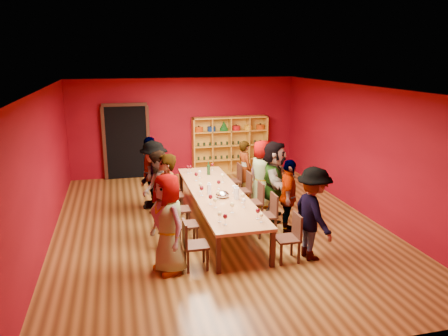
{
  "coord_description": "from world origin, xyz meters",
  "views": [
    {
      "loc": [
        -2.05,
        -8.86,
        3.67
      ],
      "look_at": [
        0.28,
        0.56,
        1.15
      ],
      "focal_mm": 35.0,
      "sensor_mm": 36.0,
      "label": 1
    }
  ],
  "objects_px": {
    "shelving_unit": "(230,142)",
    "person_right_1": "(288,197)",
    "tasting_table": "(218,195)",
    "person_left_1": "(166,202)",
    "person_left_4": "(151,172)",
    "chair_person_left_0": "(191,242)",
    "person_left_2": "(159,192)",
    "person_left_0": "(168,224)",
    "chair_person_right_2": "(256,200)",
    "chair_person_left_3": "(171,193)",
    "person_right_0": "(313,214)",
    "person_right_2": "(274,181)",
    "chair_person_left_4": "(168,186)",
    "person_right_4": "(245,169)",
    "chair_person_right_3": "(245,188)",
    "chair_person_right_4": "(235,179)",
    "person_left_3": "(155,178)",
    "spittoon_bowl": "(222,195)",
    "chair_person_left_2": "(176,207)",
    "chair_person_right_1": "(269,212)",
    "wine_bottle": "(209,170)",
    "person_right_3": "(262,174)",
    "chair_person_right_0": "(291,235)",
    "chair_person_left_1": "(183,222)"
  },
  "relations": [
    {
      "from": "shelving_unit",
      "to": "person_right_1",
      "type": "bearing_deg",
      "value": -90.72
    },
    {
      "from": "tasting_table",
      "to": "person_left_1",
      "type": "xyz_separation_m",
      "value": [
        -1.22,
        -0.89,
        0.24
      ]
    },
    {
      "from": "shelving_unit",
      "to": "person_left_4",
      "type": "bearing_deg",
      "value": -134.53
    },
    {
      "from": "chair_person_left_0",
      "to": "person_left_2",
      "type": "height_order",
      "value": "person_left_2"
    },
    {
      "from": "person_left_0",
      "to": "chair_person_right_2",
      "type": "xyz_separation_m",
      "value": [
        2.21,
        1.94,
        -0.38
      ]
    },
    {
      "from": "chair_person_left_3",
      "to": "person_right_0",
      "type": "bearing_deg",
      "value": -53.46
    },
    {
      "from": "chair_person_right_2",
      "to": "person_right_2",
      "type": "xyz_separation_m",
      "value": [
        0.42,
        0.0,
        0.42
      ]
    },
    {
      "from": "chair_person_left_4",
      "to": "person_right_2",
      "type": "xyz_separation_m",
      "value": [
        2.24,
        -1.5,
        0.42
      ]
    },
    {
      "from": "chair_person_left_4",
      "to": "person_right_4",
      "type": "relative_size",
      "value": 0.59
    },
    {
      "from": "chair_person_right_2",
      "to": "chair_person_right_3",
      "type": "bearing_deg",
      "value": 90.0
    },
    {
      "from": "person_right_1",
      "to": "chair_person_right_4",
      "type": "height_order",
      "value": "person_right_1"
    },
    {
      "from": "person_left_0",
      "to": "person_left_3",
      "type": "xyz_separation_m",
      "value": [
        0.03,
        2.89,
        0.0
      ]
    },
    {
      "from": "chair_person_right_4",
      "to": "chair_person_left_3",
      "type": "bearing_deg",
      "value": -155.31
    },
    {
      "from": "person_left_4",
      "to": "person_right_1",
      "type": "bearing_deg",
      "value": 58.7
    },
    {
      "from": "person_right_4",
      "to": "spittoon_bowl",
      "type": "xyz_separation_m",
      "value": [
        -1.15,
        -2.2,
        0.07
      ]
    },
    {
      "from": "chair_person_left_2",
      "to": "person_right_1",
      "type": "bearing_deg",
      "value": -19.75
    },
    {
      "from": "chair_person_right_3",
      "to": "chair_person_right_1",
      "type": "bearing_deg",
      "value": -90.0
    },
    {
      "from": "person_left_3",
      "to": "wine_bottle",
      "type": "height_order",
      "value": "person_left_3"
    },
    {
      "from": "person_left_3",
      "to": "wine_bottle",
      "type": "xyz_separation_m",
      "value": [
        1.39,
        0.49,
        -0.01
      ]
    },
    {
      "from": "person_right_4",
      "to": "spittoon_bowl",
      "type": "distance_m",
      "value": 2.48
    },
    {
      "from": "person_left_2",
      "to": "person_right_3",
      "type": "relative_size",
      "value": 1.04
    },
    {
      "from": "person_right_1",
      "to": "tasting_table",
      "type": "bearing_deg",
      "value": 81.68
    },
    {
      "from": "chair_person_left_4",
      "to": "chair_person_right_2",
      "type": "xyz_separation_m",
      "value": [
        1.82,
        -1.5,
        0.0
      ]
    },
    {
      "from": "person_left_1",
      "to": "chair_person_right_4",
      "type": "distance_m",
      "value": 3.5
    },
    {
      "from": "person_right_4",
      "to": "chair_person_right_4",
      "type": "bearing_deg",
      "value": 80.46
    },
    {
      "from": "shelving_unit",
      "to": "chair_person_right_3",
      "type": "xyz_separation_m",
      "value": [
        -0.49,
        -3.34,
        -0.49
      ]
    },
    {
      "from": "spittoon_bowl",
      "to": "person_right_1",
      "type": "bearing_deg",
      "value": -18.73
    },
    {
      "from": "person_left_2",
      "to": "person_left_4",
      "type": "distance_m",
      "value": 1.56
    },
    {
      "from": "person_right_2",
      "to": "chair_person_right_4",
      "type": "relative_size",
      "value": 2.05
    },
    {
      "from": "person_left_1",
      "to": "chair_person_left_2",
      "type": "distance_m",
      "value": 1.05
    },
    {
      "from": "chair_person_right_0",
      "to": "person_left_4",
      "type": "bearing_deg",
      "value": 121.86
    },
    {
      "from": "person_right_1",
      "to": "chair_person_right_4",
      "type": "distance_m",
      "value": 2.7
    },
    {
      "from": "chair_person_left_1",
      "to": "chair_person_left_4",
      "type": "distance_m",
      "value": 2.46
    },
    {
      "from": "chair_person_left_3",
      "to": "spittoon_bowl",
      "type": "distance_m",
      "value": 1.68
    },
    {
      "from": "person_left_0",
      "to": "chair_person_right_1",
      "type": "distance_m",
      "value": 2.49
    },
    {
      "from": "shelving_unit",
      "to": "chair_person_left_0",
      "type": "relative_size",
      "value": 2.7
    },
    {
      "from": "chair_person_right_2",
      "to": "tasting_table",
      "type": "bearing_deg",
      "value": -175.94
    },
    {
      "from": "person_left_3",
      "to": "person_right_3",
      "type": "xyz_separation_m",
      "value": [
        2.62,
        -0.04,
        -0.05
      ]
    },
    {
      "from": "person_left_3",
      "to": "person_left_0",
      "type": "bearing_deg",
      "value": -24.48
    },
    {
      "from": "person_right_1",
      "to": "wine_bottle",
      "type": "height_order",
      "value": "person_right_1"
    },
    {
      "from": "chair_person_left_2",
      "to": "person_right_1",
      "type": "height_order",
      "value": "person_right_1"
    },
    {
      "from": "tasting_table",
      "to": "person_left_1",
      "type": "distance_m",
      "value": 1.53
    },
    {
      "from": "shelving_unit",
      "to": "person_left_1",
      "type": "bearing_deg",
      "value": -116.68
    },
    {
      "from": "chair_person_left_3",
      "to": "person_left_0",
      "type": "bearing_deg",
      "value": -97.7
    },
    {
      "from": "tasting_table",
      "to": "person_right_2",
      "type": "distance_m",
      "value": 1.35
    },
    {
      "from": "person_left_4",
      "to": "person_right_2",
      "type": "relative_size",
      "value": 0.97
    },
    {
      "from": "chair_person_right_1",
      "to": "person_left_3",
      "type": "bearing_deg",
      "value": 140.31
    },
    {
      "from": "chair_person_right_2",
      "to": "person_right_2",
      "type": "relative_size",
      "value": 0.49
    },
    {
      "from": "chair_person_left_2",
      "to": "person_left_1",
      "type": "bearing_deg",
      "value": -109.07
    },
    {
      "from": "person_right_2",
      "to": "person_right_1",
      "type": "bearing_deg",
      "value": -157.93
    }
  ]
}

